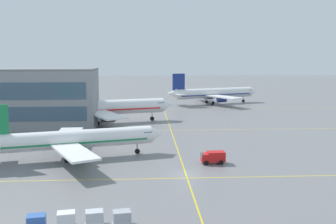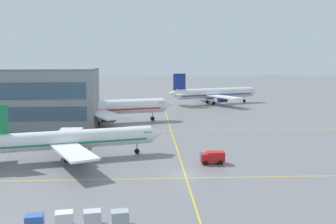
{
  "view_description": "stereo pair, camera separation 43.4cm",
  "coord_description": "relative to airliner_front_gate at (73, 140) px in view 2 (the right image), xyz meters",
  "views": [
    {
      "loc": [
        -6.25,
        -59.73,
        18.7
      ],
      "look_at": [
        -1.2,
        28.56,
        5.8
      ],
      "focal_mm": 41.97,
      "sensor_mm": 36.0,
      "label": 1
    },
    {
      "loc": [
        -5.82,
        -59.75,
        18.7
      ],
      "look_at": [
        -1.2,
        28.56,
        5.8
      ],
      "focal_mm": 41.97,
      "sensor_mm": 36.0,
      "label": 2
    }
  ],
  "objects": [
    {
      "name": "ground_plane",
      "position": [
        19.44,
        -10.48,
        -3.54
      ],
      "size": [
        600.0,
        600.0,
        0.0
      ],
      "primitive_type": "plane",
      "color": "slate"
    },
    {
      "name": "airliner_front_gate",
      "position": [
        0.0,
        0.0,
        0.0
      ],
      "size": [
        32.93,
        28.04,
        10.36
      ],
      "color": "white",
      "rests_on": "ground"
    },
    {
      "name": "airliner_second_row",
      "position": [
        1.02,
        37.29,
        0.77
      ],
      "size": [
        40.02,
        34.1,
        12.61
      ],
      "color": "white",
      "rests_on": "ground"
    },
    {
      "name": "airliner_third_row",
      "position": [
        39.17,
        78.8,
        0.52
      ],
      "size": [
        37.21,
        31.83,
        11.88
      ],
      "color": "white",
      "rests_on": "ground"
    },
    {
      "name": "taxiway_markings",
      "position": [
        19.44,
        26.2,
        -3.53
      ],
      "size": [
        136.82,
        127.64,
        0.01
      ],
      "color": "yellow",
      "rests_on": "ground"
    },
    {
      "name": "service_truck_red_van",
      "position": [
        24.73,
        -4.64,
        -2.36
      ],
      "size": [
        4.21,
        2.34,
        2.1
      ],
      "color": "red",
      "rests_on": "ground"
    },
    {
      "name": "baggage_cart_row_leftmost",
      "position": [
        1.48,
        -29.94,
        -2.53
      ],
      "size": [
        2.85,
        1.98,
        1.86
      ],
      "color": "#99999E",
      "rests_on": "ground"
    },
    {
      "name": "baggage_cart_row_second",
      "position": [
        4.49,
        -29.32,
        -2.53
      ],
      "size": [
        2.85,
        1.98,
        1.86
      ],
      "color": "#99999E",
      "rests_on": "ground"
    },
    {
      "name": "baggage_cart_row_middle",
      "position": [
        7.49,
        -29.14,
        -2.53
      ],
      "size": [
        2.85,
        1.98,
        1.86
      ],
      "color": "#99999E",
      "rests_on": "ground"
    },
    {
      "name": "baggage_cart_row_fourth",
      "position": [
        10.5,
        -29.32,
        -2.53
      ],
      "size": [
        2.85,
        1.98,
        1.86
      ],
      "color": "#99999E",
      "rests_on": "ground"
    }
  ]
}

